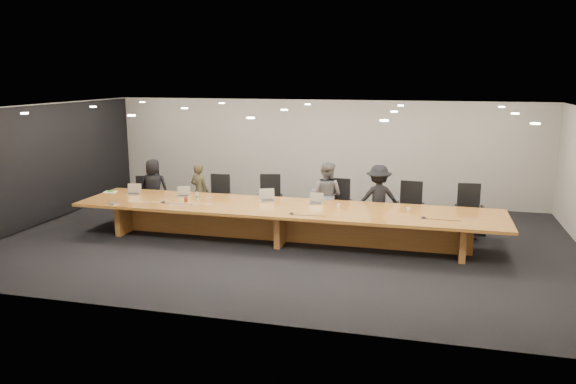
# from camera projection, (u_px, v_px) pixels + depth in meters

# --- Properties ---
(ground) EXTENTS (12.00, 12.00, 0.00)m
(ground) POSITION_uv_depth(u_px,v_px,m) (284.00, 241.00, 11.97)
(ground) COLOR black
(ground) RESTS_ON ground
(back_wall) EXTENTS (12.00, 0.02, 2.80)m
(back_wall) POSITION_uv_depth(u_px,v_px,m) (321.00, 151.00, 15.47)
(back_wall) COLOR beige
(back_wall) RESTS_ON ground
(left_wall_panel) EXTENTS (0.08, 7.84, 2.74)m
(left_wall_panel) POSITION_uv_depth(u_px,v_px,m) (39.00, 166.00, 13.13)
(left_wall_panel) COLOR black
(left_wall_panel) RESTS_ON ground
(conference_table) EXTENTS (9.00, 1.80, 0.75)m
(conference_table) POSITION_uv_depth(u_px,v_px,m) (284.00, 217.00, 11.86)
(conference_table) COLOR #9A5E21
(conference_table) RESTS_ON ground
(chair_far_left) EXTENTS (0.58, 0.58, 1.00)m
(chair_far_left) POSITION_uv_depth(u_px,v_px,m) (142.00, 196.00, 13.98)
(chair_far_left) COLOR black
(chair_far_left) RESTS_ON ground
(chair_left) EXTENTS (0.58, 0.58, 1.13)m
(chair_left) POSITION_uv_depth(u_px,v_px,m) (217.00, 198.00, 13.51)
(chair_left) COLOR black
(chair_left) RESTS_ON ground
(chair_mid_left) EXTENTS (0.71, 0.71, 1.17)m
(chair_mid_left) POSITION_uv_depth(u_px,v_px,m) (270.00, 199.00, 13.30)
(chair_mid_left) COLOR black
(chair_mid_left) RESTS_ON ground
(chair_mid_right) EXTENTS (0.63, 0.63, 1.16)m
(chair_mid_right) POSITION_uv_depth(u_px,v_px,m) (337.00, 204.00, 12.80)
(chair_mid_right) COLOR black
(chair_mid_right) RESTS_ON ground
(chair_right) EXTENTS (0.63, 0.63, 1.17)m
(chair_right) POSITION_uv_depth(u_px,v_px,m) (410.00, 207.00, 12.43)
(chair_right) COLOR black
(chair_right) RESTS_ON ground
(chair_far_right) EXTENTS (0.63, 0.63, 1.16)m
(chair_far_right) POSITION_uv_depth(u_px,v_px,m) (469.00, 210.00, 12.19)
(chair_far_right) COLOR black
(chair_far_right) RESTS_ON ground
(person_a) EXTENTS (0.80, 0.62, 1.45)m
(person_a) POSITION_uv_depth(u_px,v_px,m) (154.00, 188.00, 13.87)
(person_a) COLOR black
(person_a) RESTS_ON ground
(person_b) EXTENTS (0.56, 0.43, 1.38)m
(person_b) POSITION_uv_depth(u_px,v_px,m) (200.00, 191.00, 13.63)
(person_b) COLOR #36331D
(person_b) RESTS_ON ground
(person_c) EXTENTS (0.90, 0.78, 1.57)m
(person_c) POSITION_uv_depth(u_px,v_px,m) (326.00, 196.00, 12.70)
(person_c) COLOR #57585A
(person_c) RESTS_ON ground
(person_d) EXTENTS (1.10, 0.79, 1.53)m
(person_d) POSITION_uv_depth(u_px,v_px,m) (378.00, 199.00, 12.45)
(person_d) COLOR black
(person_d) RESTS_ON ground
(laptop_a) EXTENTS (0.36, 0.30, 0.25)m
(laptop_a) POSITION_uv_depth(u_px,v_px,m) (133.00, 189.00, 12.97)
(laptop_a) COLOR #C0B093
(laptop_a) RESTS_ON conference_table
(laptop_b) EXTENTS (0.33, 0.26, 0.23)m
(laptop_b) POSITION_uv_depth(u_px,v_px,m) (183.00, 191.00, 12.76)
(laptop_b) COLOR #C2B494
(laptop_b) RESTS_ON conference_table
(laptop_c) EXTENTS (0.42, 0.37, 0.27)m
(laptop_c) POSITION_uv_depth(u_px,v_px,m) (267.00, 195.00, 12.28)
(laptop_c) COLOR #B9AB8D
(laptop_c) RESTS_ON conference_table
(laptop_d) EXTENTS (0.30, 0.23, 0.23)m
(laptop_d) POSITION_uv_depth(u_px,v_px,m) (316.00, 198.00, 12.03)
(laptop_d) COLOR #BCAD8F
(laptop_d) RESTS_ON conference_table
(water_bottle) EXTENTS (0.07, 0.07, 0.19)m
(water_bottle) POSITION_uv_depth(u_px,v_px,m) (197.00, 197.00, 12.32)
(water_bottle) COLOR #ABBBB5
(water_bottle) RESTS_ON conference_table
(amber_mug) EXTENTS (0.09, 0.09, 0.10)m
(amber_mug) POSITION_uv_depth(u_px,v_px,m) (186.00, 200.00, 12.23)
(amber_mug) COLOR maroon
(amber_mug) RESTS_ON conference_table
(paper_cup_near) EXTENTS (0.08, 0.08, 0.08)m
(paper_cup_near) POSITION_uv_depth(u_px,v_px,m) (338.00, 206.00, 11.69)
(paper_cup_near) COLOR silver
(paper_cup_near) RESTS_ON conference_table
(paper_cup_far) EXTENTS (0.09, 0.09, 0.09)m
(paper_cup_far) POSITION_uv_depth(u_px,v_px,m) (409.00, 210.00, 11.34)
(paper_cup_far) COLOR silver
(paper_cup_far) RESTS_ON conference_table
(notepad) EXTENTS (0.32, 0.27, 0.02)m
(notepad) POSITION_uv_depth(u_px,v_px,m) (111.00, 192.00, 13.23)
(notepad) COLOR silver
(notepad) RESTS_ON conference_table
(lime_gadget) EXTENTS (0.14, 0.08, 0.02)m
(lime_gadget) POSITION_uv_depth(u_px,v_px,m) (111.00, 191.00, 13.21)
(lime_gadget) COLOR green
(lime_gadget) RESTS_ON notepad
(av_box) EXTENTS (0.23, 0.19, 0.03)m
(av_box) POSITION_uv_depth(u_px,v_px,m) (113.00, 204.00, 12.01)
(av_box) COLOR #AEAEB3
(av_box) RESTS_ON conference_table
(mic_left) EXTENTS (0.15, 0.15, 0.03)m
(mic_left) POSITION_uv_depth(u_px,v_px,m) (163.00, 202.00, 12.16)
(mic_left) COLOR black
(mic_left) RESTS_ON conference_table
(mic_center) EXTENTS (0.12, 0.12, 0.03)m
(mic_center) POSITION_uv_depth(u_px,v_px,m) (292.00, 213.00, 11.18)
(mic_center) COLOR black
(mic_center) RESTS_ON conference_table
(mic_right) EXTENTS (0.13, 0.13, 0.03)m
(mic_right) POSITION_uv_depth(u_px,v_px,m) (424.00, 217.00, 10.85)
(mic_right) COLOR black
(mic_right) RESTS_ON conference_table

